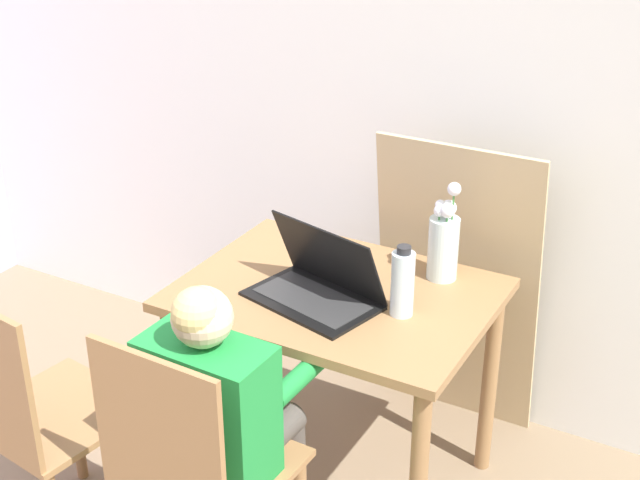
% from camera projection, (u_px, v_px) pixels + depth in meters
% --- Properties ---
extents(wall_back, '(6.40, 0.05, 2.50)m').
position_uv_depth(wall_back, '(460.00, 68.00, 2.87)').
color(wall_back, white).
rests_on(wall_back, ground_plane).
extents(dining_table, '(0.92, 0.68, 0.71)m').
position_uv_depth(dining_table, '(336.00, 321.00, 2.71)').
color(dining_table, olive).
rests_on(dining_table, ground_plane).
extents(chair_occupied, '(0.41, 0.41, 0.89)m').
position_uv_depth(chair_occupied, '(195.00, 476.00, 2.28)').
color(chair_occupied, olive).
rests_on(chair_occupied, ground_plane).
extents(chair_spare, '(0.45, 0.45, 0.89)m').
position_uv_depth(chair_spare, '(36.00, 418.00, 2.50)').
color(chair_spare, olive).
rests_on(chair_spare, ground_plane).
extents(person_seated, '(0.35, 0.43, 0.98)m').
position_uv_depth(person_seated, '(221.00, 404.00, 2.32)').
color(person_seated, '#1E8438').
rests_on(person_seated, ground_plane).
extents(laptop, '(0.42, 0.32, 0.23)m').
position_uv_depth(laptop, '(319.00, 283.00, 2.59)').
color(laptop, black).
rests_on(laptop, dining_table).
extents(flower_vase, '(0.09, 0.09, 0.31)m').
position_uv_depth(flower_vase, '(444.00, 241.00, 2.68)').
color(flower_vase, silver).
rests_on(flower_vase, dining_table).
extents(water_bottle, '(0.07, 0.07, 0.21)m').
position_uv_depth(water_bottle, '(403.00, 283.00, 2.49)').
color(water_bottle, silver).
rests_on(water_bottle, dining_table).
extents(cardboard_panel, '(0.56, 0.16, 1.07)m').
position_uv_depth(cardboard_panel, '(457.00, 288.00, 3.03)').
color(cardboard_panel, tan).
rests_on(cardboard_panel, ground_plane).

